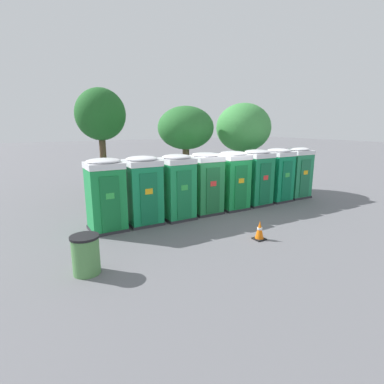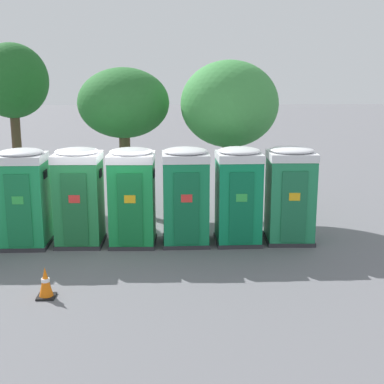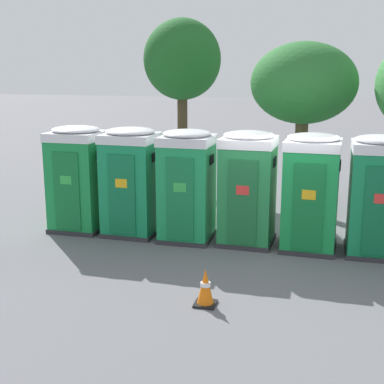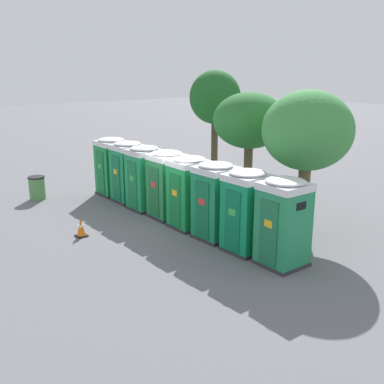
{
  "view_description": "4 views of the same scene",
  "coord_description": "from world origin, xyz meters",
  "px_view_note": "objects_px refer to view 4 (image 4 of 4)",
  "views": [
    {
      "loc": [
        -7.42,
        -10.26,
        3.65
      ],
      "look_at": [
        -1.36,
        -0.12,
        0.98
      ],
      "focal_mm": 28.0,
      "sensor_mm": 36.0,
      "label": 1
    },
    {
      "loc": [
        1.63,
        -13.64,
        4.43
      ],
      "look_at": [
        2.24,
        -0.13,
        1.37
      ],
      "focal_mm": 50.0,
      "sensor_mm": 36.0,
      "label": 2
    },
    {
      "loc": [
        1.02,
        -11.61,
        3.88
      ],
      "look_at": [
        -1.96,
        -0.12,
        1.11
      ],
      "focal_mm": 50.0,
      "sensor_mm": 36.0,
      "label": 3
    },
    {
      "loc": [
        12.4,
        -9.51,
        5.37
      ],
      "look_at": [
        0.83,
        -0.13,
        1.3
      ],
      "focal_mm": 42.0,
      "sensor_mm": 36.0,
      "label": 4
    }
  ],
  "objects_px": {
    "portapotty_5": "(215,201)",
    "portapotty_7": "(283,222)",
    "portapotty_4": "(188,192)",
    "traffic_cone": "(81,227)",
    "portapotty_1": "(128,171)",
    "portapotty_2": "(145,178)",
    "street_tree_2": "(215,98)",
    "portapotty_3": "(167,184)",
    "portapotty_0": "(112,166)",
    "street_tree_1": "(249,121)",
    "portapotty_6": "(246,211)",
    "street_tree_0": "(307,132)",
    "trash_can": "(37,188)"
  },
  "relations": [
    {
      "from": "portapotty_5",
      "to": "portapotty_7",
      "type": "distance_m",
      "value": 2.76
    },
    {
      "from": "portapotty_4",
      "to": "traffic_cone",
      "type": "bearing_deg",
      "value": -114.58
    },
    {
      "from": "portapotty_1",
      "to": "portapotty_2",
      "type": "height_order",
      "value": "same"
    },
    {
      "from": "portapotty_5",
      "to": "street_tree_2",
      "type": "distance_m",
      "value": 8.01
    },
    {
      "from": "portapotty_1",
      "to": "portapotty_3",
      "type": "bearing_deg",
      "value": -0.15
    },
    {
      "from": "portapotty_0",
      "to": "street_tree_1",
      "type": "xyz_separation_m",
      "value": [
        5.08,
        3.28,
        2.16
      ]
    },
    {
      "from": "portapotty_1",
      "to": "street_tree_1",
      "type": "distance_m",
      "value": 5.4
    },
    {
      "from": "traffic_cone",
      "to": "portapotty_6",
      "type": "bearing_deg",
      "value": 38.18
    },
    {
      "from": "street_tree_0",
      "to": "trash_can",
      "type": "bearing_deg",
      "value": -150.14
    },
    {
      "from": "portapotty_0",
      "to": "portapotty_3",
      "type": "xyz_separation_m",
      "value": [
        4.13,
        -0.02,
        0.0
      ]
    },
    {
      "from": "portapotty_1",
      "to": "street_tree_0",
      "type": "height_order",
      "value": "street_tree_0"
    },
    {
      "from": "trash_can",
      "to": "traffic_cone",
      "type": "bearing_deg",
      "value": -5.73
    },
    {
      "from": "portapotty_5",
      "to": "street_tree_0",
      "type": "distance_m",
      "value": 3.72
    },
    {
      "from": "portapotty_0",
      "to": "portapotty_5",
      "type": "relative_size",
      "value": 1.0
    },
    {
      "from": "portapotty_6",
      "to": "portapotty_7",
      "type": "distance_m",
      "value": 1.38
    },
    {
      "from": "street_tree_0",
      "to": "portapotty_2",
      "type": "bearing_deg",
      "value": -153.99
    },
    {
      "from": "portapotty_1",
      "to": "trash_can",
      "type": "distance_m",
      "value": 4.04
    },
    {
      "from": "portapotty_7",
      "to": "street_tree_1",
      "type": "height_order",
      "value": "street_tree_1"
    },
    {
      "from": "portapotty_6",
      "to": "trash_can",
      "type": "relative_size",
      "value": 2.55
    },
    {
      "from": "portapotty_4",
      "to": "trash_can",
      "type": "height_order",
      "value": "portapotty_4"
    },
    {
      "from": "portapotty_7",
      "to": "street_tree_1",
      "type": "distance_m",
      "value": 6.03
    },
    {
      "from": "portapotty_0",
      "to": "portapotty_2",
      "type": "xyz_separation_m",
      "value": [
        2.75,
        -0.09,
        0.0
      ]
    },
    {
      "from": "portapotty_1",
      "to": "portapotty_7",
      "type": "bearing_deg",
      "value": -0.04
    },
    {
      "from": "portapotty_6",
      "to": "trash_can",
      "type": "xyz_separation_m",
      "value": [
        -9.59,
        -2.84,
        -0.78
      ]
    },
    {
      "from": "street_tree_1",
      "to": "street_tree_2",
      "type": "height_order",
      "value": "street_tree_2"
    },
    {
      "from": "street_tree_0",
      "to": "traffic_cone",
      "type": "height_order",
      "value": "street_tree_0"
    },
    {
      "from": "portapotty_5",
      "to": "street_tree_1",
      "type": "height_order",
      "value": "street_tree_1"
    },
    {
      "from": "street_tree_0",
      "to": "portapotty_5",
      "type": "bearing_deg",
      "value": -117.79
    },
    {
      "from": "portapotty_4",
      "to": "street_tree_2",
      "type": "height_order",
      "value": "street_tree_2"
    },
    {
      "from": "portapotty_1",
      "to": "portapotty_5",
      "type": "relative_size",
      "value": 1.0
    },
    {
      "from": "portapotty_5",
      "to": "street_tree_2",
      "type": "bearing_deg",
      "value": 138.5
    },
    {
      "from": "portapotty_7",
      "to": "street_tree_0",
      "type": "xyz_separation_m",
      "value": [
        -1.34,
        2.63,
        2.15
      ]
    },
    {
      "from": "portapotty_5",
      "to": "portapotty_6",
      "type": "xyz_separation_m",
      "value": [
        1.38,
        0.0,
        0.0
      ]
    },
    {
      "from": "portapotty_1",
      "to": "portapotty_5",
      "type": "xyz_separation_m",
      "value": [
        5.51,
        -0.06,
        0.0
      ]
    },
    {
      "from": "portapotty_2",
      "to": "trash_can",
      "type": "distance_m",
      "value": 5.02
    },
    {
      "from": "trash_can",
      "to": "portapotty_3",
      "type": "bearing_deg",
      "value": 27.95
    },
    {
      "from": "portapotty_5",
      "to": "trash_can",
      "type": "distance_m",
      "value": 8.73
    },
    {
      "from": "street_tree_0",
      "to": "portapotty_0",
      "type": "bearing_deg",
      "value": -162.52
    },
    {
      "from": "portapotty_4",
      "to": "street_tree_0",
      "type": "height_order",
      "value": "street_tree_0"
    },
    {
      "from": "portapotty_3",
      "to": "portapotty_2",
      "type": "bearing_deg",
      "value": -176.89
    },
    {
      "from": "portapotty_1",
      "to": "portapotty_4",
      "type": "height_order",
      "value": "same"
    },
    {
      "from": "portapotty_7",
      "to": "street_tree_1",
      "type": "xyz_separation_m",
      "value": [
        -4.56,
        3.3,
        2.16
      ]
    },
    {
      "from": "portapotty_6",
      "to": "street_tree_0",
      "type": "relative_size",
      "value": 0.53
    },
    {
      "from": "portapotty_1",
      "to": "street_tree_2",
      "type": "relative_size",
      "value": 0.47
    },
    {
      "from": "portapotty_3",
      "to": "street_tree_2",
      "type": "bearing_deg",
      "value": 120.26
    },
    {
      "from": "trash_can",
      "to": "traffic_cone",
      "type": "distance_m",
      "value": 5.33
    },
    {
      "from": "portapotty_6",
      "to": "street_tree_2",
      "type": "distance_m",
      "value": 9.03
    },
    {
      "from": "street_tree_1",
      "to": "street_tree_2",
      "type": "relative_size",
      "value": 0.85
    },
    {
      "from": "street_tree_1",
      "to": "street_tree_2",
      "type": "xyz_separation_m",
      "value": [
        -3.82,
        1.62,
        0.63
      ]
    },
    {
      "from": "portapotty_2",
      "to": "portapotty_3",
      "type": "height_order",
      "value": "same"
    }
  ]
}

